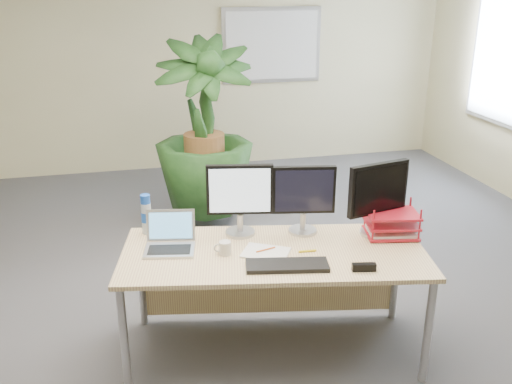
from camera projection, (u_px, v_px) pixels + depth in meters
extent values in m
plane|color=#4B4B50|center=(249.00, 336.00, 3.99)|extent=(8.00, 8.00, 0.00)
cube|color=#C5BD8C|center=(179.00, 64.00, 7.16)|extent=(7.00, 0.04, 2.70)
cube|color=#B5B6BB|center=(272.00, 45.00, 7.32)|extent=(1.30, 0.03, 0.95)
cube|color=white|center=(272.00, 45.00, 7.30)|extent=(1.20, 0.01, 0.85)
cube|color=#B5B6BB|center=(509.00, 56.00, 6.29)|extent=(0.03, 1.30, 1.55)
cube|color=silver|center=(507.00, 56.00, 6.29)|extent=(0.01, 1.20, 1.45)
cube|color=tan|center=(274.00, 253.00, 3.59)|extent=(2.03, 1.15, 0.03)
cube|color=tan|center=(270.00, 276.00, 4.07)|extent=(1.79, 0.36, 0.59)
cylinder|color=#ABABAF|center=(124.00, 340.00, 3.35)|extent=(0.05, 0.05, 0.71)
cylinder|color=#ABABAF|center=(428.00, 332.00, 3.43)|extent=(0.05, 0.05, 0.71)
cylinder|color=#ABABAF|center=(141.00, 280.00, 4.01)|extent=(0.05, 0.05, 0.71)
cylinder|color=#ABABAF|center=(396.00, 275.00, 4.09)|extent=(0.05, 0.05, 0.71)
imported|color=#133413|center=(204.00, 152.00, 5.61)|extent=(0.90, 0.90, 1.50)
cylinder|color=#ABABAF|center=(240.00, 232.00, 3.83)|extent=(0.20, 0.20, 0.02)
cylinder|color=#ABABAF|center=(240.00, 223.00, 3.81)|extent=(0.04, 0.04, 0.12)
cube|color=black|center=(240.00, 189.00, 3.73)|extent=(0.44, 0.12, 0.34)
cube|color=silver|center=(240.00, 191.00, 3.70)|extent=(0.39, 0.08, 0.30)
cylinder|color=#ABABAF|center=(303.00, 231.00, 3.86)|extent=(0.19, 0.19, 0.02)
cylinder|color=#ABABAF|center=(303.00, 222.00, 3.84)|extent=(0.04, 0.04, 0.11)
cube|color=black|center=(304.00, 190.00, 3.76)|extent=(0.42, 0.12, 0.32)
cube|color=black|center=(304.00, 191.00, 3.74)|extent=(0.38, 0.08, 0.29)
cylinder|color=#ABABAF|center=(375.00, 232.00, 3.83)|extent=(0.20, 0.20, 0.02)
cylinder|color=#ABABAF|center=(376.00, 223.00, 3.81)|extent=(0.04, 0.04, 0.12)
cube|color=black|center=(378.00, 188.00, 3.72)|extent=(0.44, 0.14, 0.35)
cube|color=black|center=(381.00, 190.00, 3.70)|extent=(0.40, 0.10, 0.31)
cube|color=#B9BABE|center=(170.00, 250.00, 3.58)|extent=(0.35, 0.27, 0.02)
cube|color=black|center=(169.00, 250.00, 3.57)|extent=(0.29, 0.19, 0.00)
cube|color=#B9BABE|center=(171.00, 225.00, 3.67)|extent=(0.32, 0.11, 0.21)
cube|color=#5EB0F2|center=(171.00, 226.00, 3.66)|extent=(0.28, 0.09, 0.17)
cube|color=black|center=(287.00, 265.00, 3.38)|extent=(0.51, 0.25, 0.03)
cylinder|color=silver|center=(225.00, 248.00, 3.54)|extent=(0.07, 0.07, 0.08)
torus|color=silver|center=(218.00, 249.00, 3.53)|extent=(0.06, 0.02, 0.06)
cube|color=white|center=(266.00, 253.00, 3.56)|extent=(0.35, 0.32, 0.01)
cylinder|color=#D95C18|center=(266.00, 250.00, 3.57)|extent=(0.13, 0.05, 0.01)
cylinder|color=yellow|center=(307.00, 251.00, 3.58)|extent=(0.11, 0.02, 0.01)
cylinder|color=#ACBBCA|center=(147.00, 218.00, 3.81)|extent=(0.07, 0.07, 0.22)
cylinder|color=blue|center=(145.00, 199.00, 3.76)|extent=(0.06, 0.06, 0.06)
cylinder|color=blue|center=(146.00, 217.00, 3.81)|extent=(0.07, 0.07, 0.07)
cube|color=#B21524|center=(391.00, 233.00, 3.81)|extent=(0.38, 0.31, 0.02)
cube|color=#B21524|center=(391.00, 223.00, 3.78)|extent=(0.38, 0.31, 0.02)
cube|color=#B21524|center=(392.00, 214.00, 3.76)|extent=(0.38, 0.31, 0.02)
cube|color=white|center=(391.00, 231.00, 3.80)|extent=(0.34, 0.28, 0.02)
cube|color=black|center=(364.00, 267.00, 3.34)|extent=(0.14, 0.06, 0.05)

